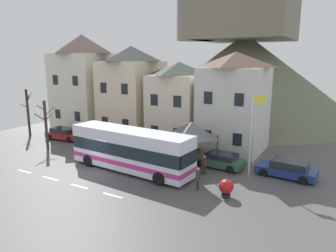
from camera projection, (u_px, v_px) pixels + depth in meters
name	position (u px, v px, depth m)	size (l,w,h in m)	color
ground_plane	(85.00, 174.00, 24.43)	(40.00, 60.00, 0.07)	#4D4C4D
townhouse_00	(84.00, 83.00, 38.95)	(6.58, 6.03, 11.77)	silver
townhouse_01	(132.00, 92.00, 35.79)	(5.68, 6.50, 10.27)	beige
townhouse_02	(179.00, 103.00, 32.47)	(5.17, 5.55, 8.56)	beige
townhouse_03	(234.00, 102.00, 29.83)	(5.66, 6.23, 9.48)	silver
hilltop_castle	(243.00, 69.00, 47.28)	(33.79, 33.79, 22.58)	#60644F
transit_bus	(130.00, 150.00, 24.69)	(10.91, 3.20, 3.37)	white
bus_shelter	(192.00, 130.00, 25.90)	(3.60, 3.60, 3.73)	#473D33
parked_car_00	(220.00, 160.00, 25.72)	(4.01, 2.15, 1.23)	#2C5A38
parked_car_01	(65.00, 134.00, 34.74)	(4.33, 2.26, 1.29)	maroon
parked_car_02	(97.00, 141.00, 31.93)	(4.13, 2.02, 1.22)	maroon
parked_car_03	(287.00, 169.00, 23.57)	(4.46, 2.25, 1.31)	navy
pedestrian_00	(198.00, 177.00, 21.09)	(0.30, 0.31, 1.64)	#2D2D38
pedestrian_01	(204.00, 164.00, 24.00)	(0.33, 0.33, 1.54)	#38332D
public_bench	(195.00, 152.00, 28.41)	(1.65, 0.48, 0.87)	brown
flagpole	(252.00, 129.00, 23.21)	(0.95, 0.10, 6.33)	silver
harbour_buoy	(226.00, 187.00, 20.07)	(0.97, 0.97, 1.22)	black
bare_tree_00	(28.00, 112.00, 35.85)	(1.48, 1.45, 5.45)	#382D28
bare_tree_01	(46.00, 124.00, 30.56)	(1.57, 2.64, 4.88)	#47382D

